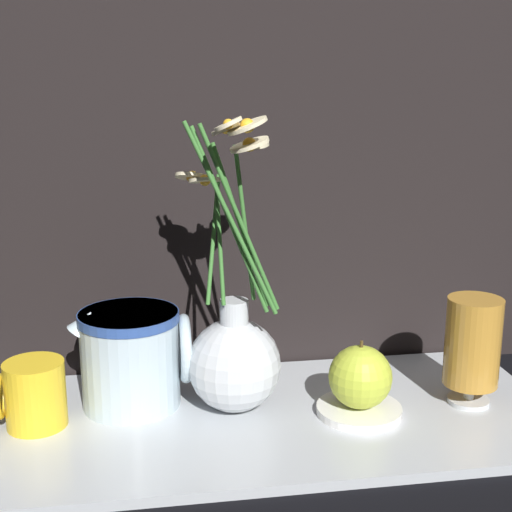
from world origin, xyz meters
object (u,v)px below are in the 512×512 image
Objects in this scene: yellow_mug at (33,394)px; ceramic_pitcher at (132,354)px; vase_with_flowers at (234,355)px; orange_fruit at (360,377)px; tea_glass at (473,344)px.

yellow_mug is 0.54× the size of ceramic_pitcher.
vase_with_flowers reaches higher than orange_fruit.
tea_glass reaches higher than orange_fruit.
yellow_mug is 0.54m from tea_glass.
ceramic_pitcher is (-0.12, 0.03, -0.00)m from vase_with_flowers.
yellow_mug is at bearing -178.65° from vase_with_flowers.
vase_with_flowers is 4.51× the size of yellow_mug.
ceramic_pitcher is at bearing 165.29° from orange_fruit.
ceramic_pitcher is at bearing 171.34° from tea_glass.
tea_glass is (0.42, -0.06, 0.01)m from ceramic_pitcher.
ceramic_pitcher is 0.43m from tea_glass.
ceramic_pitcher is at bearing 164.62° from vase_with_flowers.
vase_with_flowers is at bearing 1.35° from yellow_mug.
vase_with_flowers is 2.45× the size of ceramic_pitcher.
vase_with_flowers reaches higher than yellow_mug.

